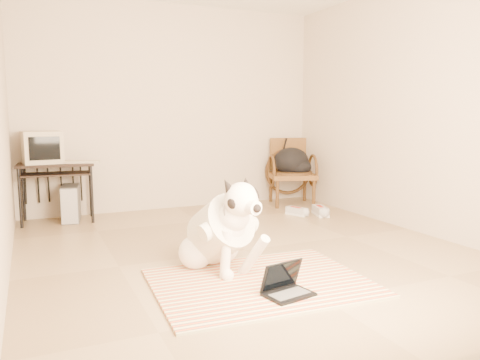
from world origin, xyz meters
TOP-DOWN VIEW (x-y plane):
  - floor at (0.00, 0.00)m, footprint 4.50×4.50m
  - wall_back at (0.00, 2.25)m, footprint 4.50×0.00m
  - wall_front at (0.00, -2.25)m, footprint 4.50×0.00m
  - wall_right at (2.00, 0.00)m, footprint 0.00×4.50m
  - rug at (-0.27, -0.85)m, footprint 1.65×1.30m
  - dog at (-0.43, -0.46)m, footprint 0.58×1.09m
  - laptop at (-0.22, -1.15)m, footprint 0.37×0.30m
  - computer_desk at (-1.53, 1.97)m, footprint 0.88×0.53m
  - crt_monitor at (-1.67, 2.04)m, footprint 0.46×0.44m
  - desk_keyboard at (-1.25, 1.89)m, footprint 0.44×0.25m
  - pc_tower at (-1.38, 1.97)m, footprint 0.26×0.48m
  - rattan_chair at (1.57, 1.83)m, footprint 0.76×0.75m
  - backpack at (1.57, 1.78)m, footprint 0.51×0.45m
  - sneaker_left at (1.25, 1.13)m, footprint 0.22×0.31m
  - sneaker_right at (1.52, 1.00)m, footprint 0.21×0.35m

SIDE VIEW (x-z plane):
  - floor at x=0.00m, z-range 0.00..0.00m
  - rug at x=-0.27m, z-range 0.00..0.02m
  - sneaker_left at x=1.25m, z-range -0.01..0.10m
  - sneaker_right at x=1.52m, z-range -0.01..0.11m
  - laptop at x=-0.22m, z-range -0.04..0.19m
  - pc_tower at x=-1.38m, z-range 0.00..0.43m
  - dog at x=-0.43m, z-range -0.08..0.74m
  - rattan_chair at x=1.57m, z-range 0.00..0.93m
  - computer_desk at x=-1.53m, z-range 0.25..0.95m
  - backpack at x=1.57m, z-range 0.41..0.79m
  - desk_keyboard at x=-1.25m, z-range 0.70..0.73m
  - crt_monitor at x=-1.67m, z-range 0.70..1.07m
  - wall_back at x=0.00m, z-range -0.90..3.60m
  - wall_front at x=0.00m, z-range -0.90..3.60m
  - wall_right at x=2.00m, z-range -0.90..3.60m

